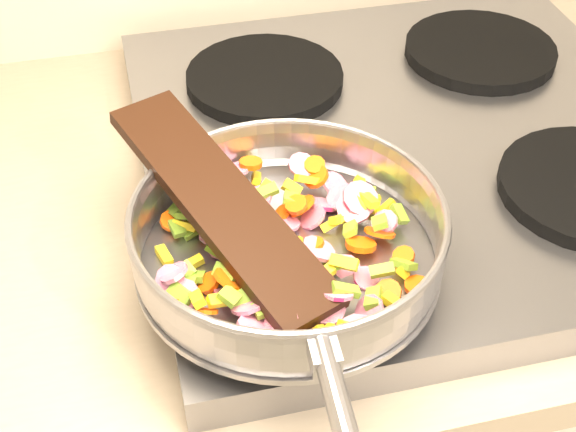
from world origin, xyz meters
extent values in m
cube|color=#939399|center=(-0.70, 1.67, 0.92)|extent=(0.60, 0.60, 0.04)
cylinder|color=black|center=(-0.84, 1.52, 0.95)|extent=(0.19, 0.19, 0.02)
cylinder|color=black|center=(-0.84, 1.81, 0.95)|extent=(0.19, 0.19, 0.02)
cylinder|color=black|center=(-0.56, 1.81, 0.95)|extent=(0.19, 0.19, 0.02)
cylinder|color=#9E9EA5|center=(-0.89, 1.49, 0.96)|extent=(0.27, 0.27, 0.01)
torus|color=#9E9EA5|center=(-0.89, 1.49, 0.99)|extent=(0.32, 0.32, 0.05)
torus|color=#9E9EA5|center=(-0.89, 1.49, 1.01)|extent=(0.28, 0.28, 0.01)
cube|color=#9E9EA5|center=(-0.90, 1.34, 1.00)|extent=(0.02, 0.03, 0.02)
cube|color=#79A92E|center=(-0.99, 1.45, 0.97)|extent=(0.02, 0.03, 0.01)
cube|color=#79A92E|center=(-0.95, 1.43, 0.98)|extent=(0.02, 0.02, 0.01)
cylinder|color=#FF590B|center=(-0.90, 1.38, 0.97)|extent=(0.03, 0.04, 0.02)
cylinder|color=#BF1257|center=(-0.89, 1.41, 0.97)|extent=(0.04, 0.04, 0.02)
cylinder|color=#BF1257|center=(-0.95, 1.52, 0.98)|extent=(0.03, 0.03, 0.02)
cylinder|color=#BF1257|center=(-0.88, 1.52, 0.97)|extent=(0.03, 0.03, 0.01)
cylinder|color=#BF1257|center=(-0.80, 1.49, 0.98)|extent=(0.03, 0.03, 0.02)
cylinder|color=#FF590B|center=(-0.87, 1.48, 0.98)|extent=(0.03, 0.03, 0.01)
cylinder|color=#FF590B|center=(-0.80, 1.48, 0.97)|extent=(0.04, 0.03, 0.02)
cube|color=yellow|center=(-0.82, 1.40, 0.97)|extent=(0.02, 0.02, 0.01)
cylinder|color=#FF590B|center=(-0.87, 1.53, 0.99)|extent=(0.03, 0.03, 0.01)
cylinder|color=#BF1257|center=(-0.95, 1.45, 0.97)|extent=(0.03, 0.03, 0.02)
cube|color=yellow|center=(-0.79, 1.53, 0.97)|extent=(0.02, 0.02, 0.02)
cube|color=yellow|center=(-0.93, 1.54, 0.99)|extent=(0.02, 0.02, 0.01)
cube|color=yellow|center=(-0.94, 1.50, 0.98)|extent=(0.02, 0.02, 0.01)
cylinder|color=#BF1257|center=(-0.99, 1.45, 0.97)|extent=(0.03, 0.03, 0.02)
cylinder|color=#FF590B|center=(-0.91, 1.57, 0.97)|extent=(0.03, 0.03, 0.03)
cube|color=#79A92E|center=(-0.81, 1.52, 0.98)|extent=(0.02, 0.02, 0.02)
cylinder|color=#BF1257|center=(-0.82, 1.52, 0.98)|extent=(0.04, 0.04, 0.03)
cylinder|color=#BF1257|center=(-0.91, 1.52, 0.98)|extent=(0.04, 0.05, 0.02)
cylinder|color=#BF1257|center=(-0.87, 1.40, 0.98)|extent=(0.04, 0.04, 0.01)
cylinder|color=#FF590B|center=(-0.87, 1.42, 0.98)|extent=(0.03, 0.03, 0.01)
cube|color=#79A92E|center=(-0.87, 1.54, 0.98)|extent=(0.02, 0.02, 0.01)
cube|color=#79A92E|center=(-0.98, 1.47, 0.97)|extent=(0.02, 0.03, 0.02)
cube|color=#79A92E|center=(-0.98, 1.53, 0.97)|extent=(0.02, 0.02, 0.01)
cylinder|color=#BF1257|center=(-0.82, 1.54, 0.98)|extent=(0.04, 0.04, 0.02)
cube|color=#79A92E|center=(-0.83, 1.41, 0.98)|extent=(0.02, 0.03, 0.01)
cylinder|color=#FF590B|center=(-0.86, 1.54, 0.98)|extent=(0.04, 0.04, 0.02)
cube|color=yellow|center=(-0.94, 1.44, 0.98)|extent=(0.03, 0.02, 0.02)
cube|color=yellow|center=(-0.88, 1.38, 0.97)|extent=(0.02, 0.03, 0.02)
cylinder|color=#FF590B|center=(-0.95, 1.45, 0.98)|extent=(0.03, 0.04, 0.02)
cube|color=yellow|center=(-0.84, 1.51, 0.97)|extent=(0.02, 0.01, 0.02)
cube|color=#79A92E|center=(-0.97, 1.54, 0.97)|extent=(0.02, 0.02, 0.01)
cube|color=yellow|center=(-0.89, 1.48, 0.98)|extent=(0.03, 0.02, 0.02)
cylinder|color=#FF590B|center=(-0.98, 1.55, 0.97)|extent=(0.03, 0.03, 0.02)
cylinder|color=#FF590B|center=(-0.88, 1.54, 0.97)|extent=(0.02, 0.03, 0.02)
cube|color=yellow|center=(-0.80, 1.55, 0.97)|extent=(0.02, 0.02, 0.02)
cylinder|color=#BF1257|center=(-0.91, 1.46, 0.96)|extent=(0.05, 0.05, 0.02)
cube|color=yellow|center=(-0.90, 1.56, 0.98)|extent=(0.02, 0.03, 0.01)
cylinder|color=#FF590B|center=(-0.79, 1.42, 0.97)|extent=(0.03, 0.03, 0.01)
cylinder|color=#FF590B|center=(-0.97, 1.43, 0.97)|extent=(0.03, 0.02, 0.02)
cube|color=yellow|center=(-0.89, 1.43, 0.97)|extent=(0.01, 0.03, 0.01)
cylinder|color=#BF1257|center=(-0.94, 1.50, 0.96)|extent=(0.04, 0.04, 0.02)
cube|color=yellow|center=(-0.91, 1.53, 0.98)|extent=(0.02, 0.01, 0.02)
cylinder|color=#BF1257|center=(-0.91, 1.40, 0.98)|extent=(0.04, 0.04, 0.03)
cube|color=#79A92E|center=(-0.87, 1.43, 0.97)|extent=(0.03, 0.02, 0.01)
cylinder|color=#BF1257|center=(-0.86, 1.47, 0.98)|extent=(0.04, 0.04, 0.02)
cube|color=yellow|center=(-0.87, 1.55, 0.98)|extent=(0.02, 0.02, 0.02)
cube|color=#79A92E|center=(-0.98, 1.46, 0.97)|extent=(0.02, 0.02, 0.01)
cube|color=yellow|center=(-1.00, 1.51, 0.97)|extent=(0.02, 0.03, 0.01)
cylinder|color=#FF590B|center=(-0.95, 1.54, 0.98)|extent=(0.02, 0.02, 0.02)
cube|color=yellow|center=(-0.88, 1.41, 0.98)|extent=(0.02, 0.02, 0.02)
cylinder|color=#BF1257|center=(-0.86, 1.41, 0.98)|extent=(0.03, 0.03, 0.02)
cube|color=yellow|center=(-0.87, 1.45, 0.97)|extent=(0.02, 0.02, 0.01)
cube|color=#79A92E|center=(-0.92, 1.42, 0.98)|extent=(0.03, 0.02, 0.01)
cube|color=#79A92E|center=(-0.95, 1.50, 0.97)|extent=(0.02, 0.02, 0.02)
cylinder|color=#FF590B|center=(-0.99, 1.45, 0.97)|extent=(0.02, 0.02, 0.02)
cube|color=yellow|center=(-0.96, 1.43, 0.98)|extent=(0.03, 0.02, 0.02)
cylinder|color=#BF1257|center=(-0.85, 1.52, 0.97)|extent=(0.03, 0.04, 0.03)
cube|color=#79A92E|center=(-0.97, 1.47, 0.97)|extent=(0.02, 0.02, 0.01)
cylinder|color=#FF590B|center=(-0.91, 1.45, 0.97)|extent=(0.02, 0.03, 0.02)
cube|color=yellow|center=(-0.97, 1.49, 0.97)|extent=(0.03, 0.02, 0.01)
cube|color=#79A92E|center=(-0.87, 1.42, 0.98)|extent=(0.02, 0.03, 0.01)
cylinder|color=#FF590B|center=(-0.82, 1.47, 0.97)|extent=(0.04, 0.04, 0.02)
cylinder|color=#BF1257|center=(-0.92, 1.59, 0.98)|extent=(0.04, 0.04, 0.01)
cube|color=yellow|center=(-0.94, 1.51, 0.97)|extent=(0.02, 0.01, 0.02)
cylinder|color=#BF1257|center=(-0.99, 1.47, 0.98)|extent=(0.03, 0.03, 0.02)
cube|color=yellow|center=(-0.85, 1.45, 0.98)|extent=(0.03, 0.02, 0.01)
cube|color=#79A92E|center=(-0.80, 1.48, 0.99)|extent=(0.02, 0.02, 0.01)
cube|color=yellow|center=(-0.96, 1.57, 0.98)|extent=(0.03, 0.02, 0.02)
cylinder|color=#BF1257|center=(-0.94, 1.57, 0.97)|extent=(0.03, 0.03, 0.01)
cube|color=yellow|center=(-0.94, 1.52, 0.97)|extent=(0.02, 0.02, 0.02)
cube|color=yellow|center=(-0.85, 1.56, 0.98)|extent=(0.03, 0.01, 0.02)
cube|color=#79A92E|center=(-0.86, 1.45, 0.97)|extent=(0.02, 0.01, 0.01)
cylinder|color=#BF1257|center=(-0.86, 1.37, 0.98)|extent=(0.04, 0.04, 0.01)
cube|color=#79A92E|center=(-0.91, 1.47, 0.97)|extent=(0.02, 0.02, 0.02)
cylinder|color=#BF1257|center=(-0.84, 1.46, 0.96)|extent=(0.04, 0.03, 0.02)
cube|color=yellow|center=(-0.97, 1.54, 0.97)|extent=(0.03, 0.02, 0.01)
cylinder|color=#BF1257|center=(-0.94, 1.42, 0.98)|extent=(0.05, 0.04, 0.02)
cylinder|color=#BF1257|center=(-0.81, 1.52, 0.98)|extent=(0.05, 0.04, 0.03)
cube|color=#79A92E|center=(-0.82, 1.43, 0.98)|extent=(0.02, 0.01, 0.01)
cube|color=#79A92E|center=(-0.98, 1.55, 0.98)|extent=(0.02, 0.03, 0.02)
cube|color=#79A92E|center=(-0.78, 1.50, 0.98)|extent=(0.01, 0.02, 0.01)
cube|color=yellow|center=(-0.89, 1.37, 0.98)|extent=(0.03, 0.02, 0.02)
cylinder|color=#FF590B|center=(-0.84, 1.58, 0.98)|extent=(0.03, 0.03, 0.01)
cube|color=yellow|center=(-0.83, 1.51, 0.97)|extent=(0.02, 0.02, 0.02)
cylinder|color=#BF1257|center=(-0.92, 1.53, 0.97)|extent=(0.04, 0.03, 0.02)
cube|color=#79A92E|center=(-0.89, 1.55, 0.99)|extent=(0.02, 0.01, 0.01)
cylinder|color=#BF1257|center=(-0.85, 1.59, 0.98)|extent=(0.04, 0.03, 0.02)
cylinder|color=#BF1257|center=(-0.92, 1.60, 0.98)|extent=(0.05, 0.04, 0.03)
cube|color=#79A92E|center=(-0.97, 1.55, 0.98)|extent=(0.02, 0.03, 0.02)
cylinder|color=#BF1257|center=(-0.84, 1.40, 0.97)|extent=(0.03, 0.04, 0.03)
cube|color=#79A92E|center=(-0.90, 1.44, 0.97)|extent=(0.02, 0.02, 0.01)
cube|color=#79A92E|center=(-0.81, 1.40, 0.97)|extent=(0.02, 0.02, 0.01)
cylinder|color=#BF1257|center=(-0.93, 1.54, 0.97)|extent=(0.04, 0.04, 0.01)
cylinder|color=#FF590B|center=(-0.79, 1.45, 0.97)|extent=(0.03, 0.03, 0.01)
cylinder|color=#FF590B|center=(-0.90, 1.60, 0.99)|extent=(0.03, 0.03, 0.01)
cube|color=#79A92E|center=(-0.83, 1.49, 0.98)|extent=(0.02, 0.02, 0.02)
cylinder|color=#BF1257|center=(-0.82, 1.56, 0.97)|extent=(0.04, 0.03, 0.02)
cube|color=yellow|center=(-0.98, 1.44, 0.98)|extent=(0.01, 0.02, 0.02)
cube|color=#79A92E|center=(-0.86, 1.41, 0.99)|extent=(0.02, 0.01, 0.02)
cylinder|color=#FF590B|center=(-0.82, 1.42, 0.97)|extent=(0.03, 0.03, 0.02)
cube|color=#79A92E|center=(-0.90, 1.48, 0.99)|extent=(0.02, 0.02, 0.02)
cylinder|color=#BF1257|center=(-0.83, 1.44, 0.97)|extent=(0.03, 0.03, 0.01)
cube|color=#79A92E|center=(-0.88, 1.46, 0.98)|extent=(0.01, 0.02, 0.01)
cylinder|color=#FF590B|center=(-0.84, 1.57, 0.98)|extent=(0.03, 0.04, 0.02)
cube|color=#79A92E|center=(-0.80, 1.55, 0.97)|extent=(0.02, 0.02, 0.01)
cylinder|color=#BF1257|center=(-0.84, 1.54, 0.97)|extent=(0.03, 0.03, 0.02)
cube|color=#79A92E|center=(-0.94, 1.43, 0.98)|extent=(0.02, 0.02, 0.02)
cube|color=yellow|center=(-0.88, 1.38, 0.98)|extent=(0.02, 0.02, 0.02)
cube|color=yellow|center=(-0.80, 1.44, 0.97)|extent=(0.02, 0.03, 0.02)
cube|color=yellow|center=(-0.93, 1.53, 0.97)|extent=(0.01, 0.02, 0.02)
cube|color=#79A92E|center=(-0.95, 1.46, 0.98)|extent=(0.02, 0.03, 0.02)
cube|color=yellow|center=(-0.80, 1.52, 0.99)|extent=(0.02, 0.03, 0.01)
cube|color=yellow|center=(-0.89, 1.60, 0.97)|extent=(0.01, 0.02, 0.02)
cube|color=yellow|center=(-0.78, 1.52, 0.97)|extent=(0.02, 0.02, 0.02)
cube|color=yellow|center=(-0.86, 1.55, 0.97)|extent=(0.02, 0.02, 0.01)
cylinder|color=#BF1257|center=(-0.92, 1.47, 0.98)|extent=(0.03, 0.03, 0.01)
cylinder|color=#BF1257|center=(-0.92, 1.56, 0.97)|extent=(0.05, 0.05, 0.02)
cylinder|color=#BF1257|center=(-0.88, 1.42, 0.98)|extent=(0.04, 0.03, 0.02)
cylinder|color=#FF590B|center=(-0.91, 1.47, 0.98)|extent=(0.02, 0.02, 0.02)
cube|color=#79A92E|center=(-0.95, 1.56, 0.97)|extent=(0.02, 0.02, 0.02)
cylinder|color=#FF590B|center=(-0.90, 1.51, 0.97)|extent=(0.03, 0.03, 0.02)
cube|color=yellow|center=(-0.80, 1.55, 0.98)|extent=(0.02, 0.03, 0.02)
cylinder|color=#BF1257|center=(-0.99, 1.47, 0.98)|extent=(0.03, 0.03, 0.03)
cube|color=#79A92E|center=(-0.80, 1.44, 0.98)|extent=(0.02, 0.03, 0.02)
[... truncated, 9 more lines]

